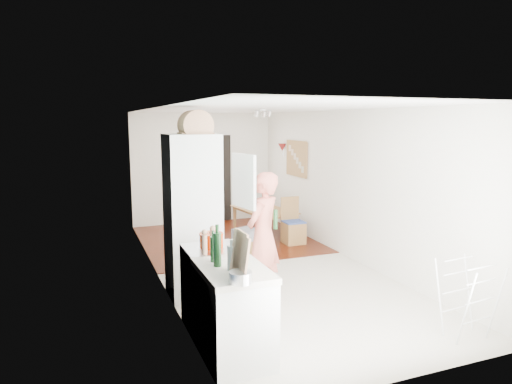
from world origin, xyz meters
TOP-DOWN VIEW (x-y plane):
  - room_shell at (0.00, 0.00)m, footprint 3.20×7.00m
  - floor at (0.00, 0.00)m, footprint 3.20×7.00m
  - wood_floor_overlay at (0.00, 1.85)m, footprint 3.20×3.30m
  - sage_wall_panel at (-1.59, -2.00)m, footprint 0.02×3.00m
  - tile_splashback at (-1.59, -2.55)m, footprint 0.02×1.90m
  - doorway_recess at (0.20, 3.48)m, footprint 0.90×0.04m
  - base_cabinet at (-1.30, -2.55)m, footprint 0.60×0.90m
  - worktop at (-1.30, -2.55)m, footprint 0.62×0.92m
  - range_cooker at (-1.30, -1.80)m, footprint 0.60×0.60m
  - cooker_top at (-1.30, -1.80)m, footprint 0.60×0.60m
  - fridge_housing at (-1.27, -0.78)m, footprint 0.66×0.66m
  - fridge_door at (-0.66, -1.08)m, footprint 0.14×0.56m
  - fridge_interior at (-0.96, -0.78)m, footprint 0.02×0.52m
  - pinboard at (1.58, 1.90)m, footprint 0.03×0.90m
  - pinboard_frame at (1.57, 1.90)m, footprint 0.00×0.94m
  - wall_sconce at (1.54, 2.55)m, footprint 0.18×0.18m
  - person at (-0.41, -1.14)m, footprint 0.85×0.82m
  - dining_table at (0.91, 1.98)m, footprint 0.88×1.35m
  - dining_chair at (1.10, 1.04)m, footprint 0.38×0.38m
  - stool at (-0.11, 0.40)m, footprint 0.36×0.36m
  - grey_drape at (-0.08, 0.38)m, footprint 0.49×0.49m
  - drying_rack at (1.17, -3.06)m, footprint 0.47×0.43m
  - bread_bin at (-1.22, -0.82)m, footprint 0.46×0.45m
  - red_casserole at (-1.30, -1.78)m, footprint 0.32×0.32m
  - steel_pan at (-1.37, -2.98)m, footprint 0.24×0.24m
  - held_bottle at (-0.31, -1.31)m, footprint 0.05×0.05m
  - bottle_a at (-1.43, -2.45)m, footprint 0.08×0.08m
  - bottle_b at (-1.42, -2.30)m, footprint 0.07×0.07m
  - bottle_c at (-1.33, -2.62)m, footprint 0.11×0.11m
  - pepper_mill_front at (-1.35, -2.02)m, footprint 0.07×0.07m
  - pepper_mill_back at (-1.44, -2.02)m, footprint 0.07×0.07m
  - chopping_boards at (-1.33, -2.85)m, footprint 0.08×0.32m

SIDE VIEW (x-z plane):
  - floor at x=0.00m, z-range -0.01..0.01m
  - wood_floor_overlay at x=0.00m, z-range 0.00..0.01m
  - stool at x=-0.11m, z-range 0.00..0.37m
  - dining_table at x=0.91m, z-range 0.00..0.44m
  - drying_rack at x=1.17m, z-range 0.00..0.85m
  - base_cabinet at x=-1.30m, z-range 0.00..0.86m
  - range_cooker at x=-1.30m, z-range 0.00..0.88m
  - dining_chair at x=1.10m, z-range 0.00..0.88m
  - grey_drape at x=-0.08m, z-range 0.37..0.54m
  - worktop at x=-1.30m, z-range 0.86..0.92m
  - cooker_top at x=-1.30m, z-range 0.88..0.92m
  - steel_pan at x=-1.37m, z-range 0.92..1.02m
  - person at x=-0.41m, z-range 0.00..1.96m
  - red_casserole at x=-1.30m, z-range 0.92..1.08m
  - doorway_recess at x=0.20m, z-range 0.00..2.00m
  - pepper_mill_back at x=-1.44m, z-range 0.92..1.13m
  - pepper_mill_front at x=-1.35m, z-range 0.92..1.16m
  - bottle_c at x=-1.33m, z-range 0.92..1.16m
  - bottle_b at x=-1.42m, z-range 0.92..1.18m
  - held_bottle at x=-0.31m, z-range 0.94..1.19m
  - fridge_housing at x=-1.27m, z-range 0.00..2.15m
  - bottle_a at x=-1.43m, z-range 0.92..1.25m
  - chopping_boards at x=-1.33m, z-range 0.92..1.34m
  - tile_splashback at x=-1.59m, z-range 0.90..1.40m
  - room_shell at x=0.00m, z-range 0.00..2.50m
  - fridge_door at x=-0.66m, z-range 1.20..1.90m
  - fridge_interior at x=-0.96m, z-range 1.22..1.88m
  - pinboard at x=1.58m, z-range 1.20..1.90m
  - pinboard_frame at x=1.57m, z-range 1.18..1.92m
  - wall_sconce at x=1.54m, z-range 1.67..1.83m
  - sage_wall_panel at x=-1.59m, z-range 1.20..2.50m
  - bread_bin at x=-1.22m, z-range 2.15..2.37m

